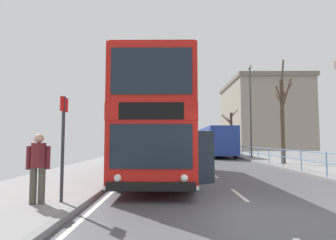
{
  "coord_description": "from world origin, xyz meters",
  "views": [
    {
      "loc": [
        -2.11,
        -6.06,
        1.64
      ],
      "look_at": [
        -2.19,
        6.34,
        2.56
      ],
      "focal_mm": 29.99,
      "sensor_mm": 36.0,
      "label": 1
    }
  ],
  "objects_px": {
    "bare_tree_far_01": "(231,131)",
    "background_building_00": "(262,116)",
    "bare_tree_far_00": "(282,115)",
    "pedestrian_companion": "(38,164)",
    "background_bus_far_lane": "(216,141)",
    "bus_stop_sign_near": "(63,136)",
    "double_decker_bus_main": "(159,126)",
    "street_lamp_far_side": "(250,104)"
  },
  "relations": [
    {
      "from": "bare_tree_far_01",
      "to": "pedestrian_companion",
      "type": "bearing_deg",
      "value": -111.2
    },
    {
      "from": "background_bus_far_lane",
      "to": "bus_stop_sign_near",
      "type": "bearing_deg",
      "value": -108.38
    },
    {
      "from": "double_decker_bus_main",
      "to": "bus_stop_sign_near",
      "type": "xyz_separation_m",
      "value": [
        -2.2,
        -5.63,
        -0.57
      ]
    },
    {
      "from": "bare_tree_far_01",
      "to": "background_building_00",
      "type": "relative_size",
      "value": 0.28
    },
    {
      "from": "double_decker_bus_main",
      "to": "bus_stop_sign_near",
      "type": "bearing_deg",
      "value": -111.35
    },
    {
      "from": "background_bus_far_lane",
      "to": "bare_tree_far_00",
      "type": "distance_m",
      "value": 11.36
    },
    {
      "from": "background_building_00",
      "to": "bare_tree_far_01",
      "type": "bearing_deg",
      "value": -117.61
    },
    {
      "from": "pedestrian_companion",
      "to": "bare_tree_far_00",
      "type": "relative_size",
      "value": 0.25
    },
    {
      "from": "street_lamp_far_side",
      "to": "bus_stop_sign_near",
      "type": "bearing_deg",
      "value": -118.42
    },
    {
      "from": "bare_tree_far_01",
      "to": "background_building_00",
      "type": "bearing_deg",
      "value": 62.39
    },
    {
      "from": "background_bus_far_lane",
      "to": "bus_stop_sign_near",
      "type": "relative_size",
      "value": 4.11
    },
    {
      "from": "bus_stop_sign_near",
      "to": "street_lamp_far_side",
      "type": "bearing_deg",
      "value": 61.58
    },
    {
      "from": "pedestrian_companion",
      "to": "bare_tree_far_01",
      "type": "bearing_deg",
      "value": 68.8
    },
    {
      "from": "bus_stop_sign_near",
      "to": "pedestrian_companion",
      "type": "bearing_deg",
      "value": -154.4
    },
    {
      "from": "bare_tree_far_01",
      "to": "bare_tree_far_00",
      "type": "bearing_deg",
      "value": -89.81
    },
    {
      "from": "background_bus_far_lane",
      "to": "bare_tree_far_00",
      "type": "xyz_separation_m",
      "value": [
        2.68,
        -10.9,
        1.71
      ]
    },
    {
      "from": "pedestrian_companion",
      "to": "bare_tree_far_01",
      "type": "relative_size",
      "value": 0.32
    },
    {
      "from": "pedestrian_companion",
      "to": "bare_tree_far_01",
      "type": "height_order",
      "value": "bare_tree_far_01"
    },
    {
      "from": "double_decker_bus_main",
      "to": "bare_tree_far_01",
      "type": "xyz_separation_m",
      "value": [
        7.9,
        21.45,
        0.53
      ]
    },
    {
      "from": "bare_tree_far_00",
      "to": "double_decker_bus_main",
      "type": "bearing_deg",
      "value": -143.14
    },
    {
      "from": "street_lamp_far_side",
      "to": "bare_tree_far_01",
      "type": "distance_m",
      "value": 8.68
    },
    {
      "from": "street_lamp_far_side",
      "to": "bare_tree_far_01",
      "type": "xyz_separation_m",
      "value": [
        0.0,
        8.42,
        -2.13
      ]
    },
    {
      "from": "bus_stop_sign_near",
      "to": "bare_tree_far_00",
      "type": "xyz_separation_m",
      "value": [
        10.15,
        11.6,
        1.58
      ]
    },
    {
      "from": "bare_tree_far_00",
      "to": "bare_tree_far_01",
      "type": "distance_m",
      "value": 15.5
    },
    {
      "from": "double_decker_bus_main",
      "to": "bare_tree_far_01",
      "type": "relative_size",
      "value": 2.04
    },
    {
      "from": "background_bus_far_lane",
      "to": "bare_tree_far_01",
      "type": "distance_m",
      "value": 5.42
    },
    {
      "from": "pedestrian_companion",
      "to": "background_building_00",
      "type": "bearing_deg",
      "value": 66.05
    },
    {
      "from": "pedestrian_companion",
      "to": "background_building_00",
      "type": "relative_size",
      "value": 0.09
    },
    {
      "from": "bare_tree_far_01",
      "to": "background_building_00",
      "type": "height_order",
      "value": "background_building_00"
    },
    {
      "from": "street_lamp_far_side",
      "to": "pedestrian_companion",
      "type": "bearing_deg",
      "value": -119.27
    },
    {
      "from": "street_lamp_far_side",
      "to": "bare_tree_far_00",
      "type": "bearing_deg",
      "value": -89.56
    },
    {
      "from": "pedestrian_companion",
      "to": "bare_tree_far_00",
      "type": "xyz_separation_m",
      "value": [
        10.65,
        11.83,
        2.25
      ]
    },
    {
      "from": "street_lamp_far_side",
      "to": "background_building_00",
      "type": "distance_m",
      "value": 29.81
    },
    {
      "from": "double_decker_bus_main",
      "to": "background_bus_far_lane",
      "type": "bearing_deg",
      "value": 72.63
    },
    {
      "from": "background_bus_far_lane",
      "to": "bare_tree_far_01",
      "type": "xyz_separation_m",
      "value": [
        2.63,
        4.58,
        1.22
      ]
    },
    {
      "from": "background_bus_far_lane",
      "to": "pedestrian_companion",
      "type": "xyz_separation_m",
      "value": [
        -7.97,
        -22.74,
        -0.55
      ]
    },
    {
      "from": "pedestrian_companion",
      "to": "background_building_00",
      "type": "distance_m",
      "value": 51.56
    },
    {
      "from": "street_lamp_far_side",
      "to": "bare_tree_far_00",
      "type": "height_order",
      "value": "street_lamp_far_side"
    },
    {
      "from": "background_bus_far_lane",
      "to": "bus_stop_sign_near",
      "type": "distance_m",
      "value": 23.71
    },
    {
      "from": "background_bus_far_lane",
      "to": "bare_tree_far_01",
      "type": "bearing_deg",
      "value": 60.2
    },
    {
      "from": "background_bus_far_lane",
      "to": "bare_tree_far_00",
      "type": "relative_size",
      "value": 1.6
    },
    {
      "from": "background_bus_far_lane",
      "to": "bare_tree_far_01",
      "type": "relative_size",
      "value": 2.06
    }
  ]
}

